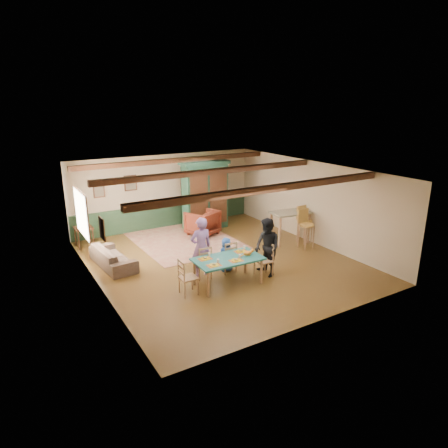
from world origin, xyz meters
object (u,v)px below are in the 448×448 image
armoire (205,195)px  dining_chair_far_right (228,256)px  dining_table (228,271)px  dining_chair_end_left (188,277)px  bar_stool_left (306,229)px  person_woman (267,248)px  sofa (113,257)px  dining_chair_end_right (264,260)px  bar_stool_right (305,225)px  table_lamp (82,218)px  armchair (202,223)px  counter_table (290,227)px  person_child (226,255)px  dining_chair_far_left (202,262)px  cat (248,253)px  person_man (201,248)px  end_table (84,237)px

armoire → dining_chair_far_right: bearing=-107.8°
dining_table → armoire: 4.96m
dining_chair_end_left → bar_stool_left: size_ratio=0.72×
person_woman → sofa: (-3.40, 2.75, -0.51)m
dining_table → dining_chair_end_right: size_ratio=1.89×
dining_chair_end_left → bar_stool_right: size_ratio=0.74×
sofa → table_lamp: (-0.34, 2.04, 0.69)m
dining_chair_end_left → sofa: size_ratio=0.48×
armchair → counter_table: bearing=110.5°
dining_chair_far_right → counter_table: counter_table is taller
armoire → counter_table: bearing=-58.3°
dining_chair_end_left → person_child: (1.51, 0.73, 0.03)m
dining_chair_end_right → counter_table: 2.89m
dining_chair_end_left → armchair: 4.56m
dining_chair_far_left → cat: dining_chair_far_left is taller
person_man → bar_stool_left: size_ratio=1.31×
table_lamp → bar_stool_right: (6.39, -3.34, -0.36)m
dining_chair_end_right → person_woman: (0.10, -0.00, 0.34)m
dining_chair_far_right → end_table: 5.03m
dining_chair_end_right → person_child: (-0.70, 0.79, 0.03)m
dining_table → dining_chair_far_right: 0.80m
dining_table → table_lamp: table_lamp is taller
dining_chair_far_right → counter_table: 3.18m
armchair → person_child: bearing=50.7°
counter_table → bar_stool_right: size_ratio=1.04×
dining_table → armchair: bearing=71.2°
sofa → counter_table: (5.63, -1.03, 0.25)m
armchair → bar_stool_right: (2.52, -2.48, 0.17)m
dining_chair_end_left → armoire: armoire is taller
cat → bar_stool_right: bearing=26.4°
table_lamp → bar_stool_right: 7.22m
person_woman → bar_stool_left: bearing=115.4°
table_lamp → bar_stool_left: table_lamp is taller
dining_chair_far_right → bar_stool_left: bar_stool_left is taller
dining_chair_end_right → armchair: size_ratio=0.93×
dining_chair_far_left → person_man: person_man is taller
person_woman → sofa: person_woman is taller
armchair → dining_chair_far_left: bearing=39.1°
dining_chair_far_right → armoire: armoire is taller
dining_table → dining_chair_end_left: bearing=178.3°
dining_chair_far_left → bar_stool_right: bearing=-168.7°
counter_table → bar_stool_right: (0.42, -0.26, 0.08)m
sofa → cat: bearing=-141.3°
dining_chair_end_left → counter_table: 4.82m
dining_chair_far_left → bar_stool_right: 4.27m
bar_stool_left → bar_stool_right: 0.54m
dining_chair_end_left → table_lamp: 4.96m
dining_chair_far_left → bar_stool_left: (3.89, 0.28, 0.17)m
dining_chair_far_left → cat: size_ratio=2.64×
person_woman → person_man: bearing=-115.9°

